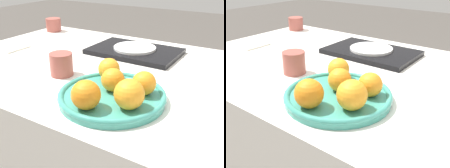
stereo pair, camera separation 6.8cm
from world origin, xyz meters
TOP-DOWN VIEW (x-y plane):
  - table at (0.00, 0.00)m, footprint 1.33×0.84m
  - fruit_platter at (0.14, -0.23)m, footprint 0.30×0.30m
  - orange_0 at (0.13, -0.21)m, footprint 0.07×0.07m
  - orange_1 at (0.21, -0.18)m, footprint 0.07×0.07m
  - orange_2 at (0.07, -0.14)m, footprint 0.07×0.07m
  - orange_3 at (0.12, -0.33)m, footprint 0.08×0.08m
  - orange_4 at (0.21, -0.27)m, footprint 0.08×0.08m
  - serving_tray at (-0.00, 0.18)m, footprint 0.37×0.24m
  - side_plate at (-0.00, 0.18)m, footprint 0.18×0.18m
  - cup_2 at (-0.11, -0.16)m, footprint 0.08×0.08m
  - cup_3 at (-0.58, 0.31)m, footprint 0.08×0.08m
  - napkin at (-0.51, -0.05)m, footprint 0.12×0.13m

SIDE VIEW (x-z plane):
  - table at x=0.00m, z-range 0.00..0.74m
  - napkin at x=-0.51m, z-range 0.74..0.75m
  - serving_tray at x=0.00m, z-range 0.74..0.76m
  - fruit_platter at x=0.14m, z-range 0.74..0.77m
  - side_plate at x=0.00m, z-range 0.76..0.77m
  - cup_3 at x=-0.58m, z-range 0.74..0.82m
  - cup_2 at x=-0.11m, z-range 0.74..0.82m
  - orange_0 at x=0.13m, z-range 0.76..0.83m
  - orange_1 at x=0.21m, z-range 0.76..0.83m
  - orange_2 at x=0.07m, z-range 0.76..0.83m
  - orange_3 at x=0.12m, z-range 0.76..0.84m
  - orange_4 at x=0.21m, z-range 0.76..0.84m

